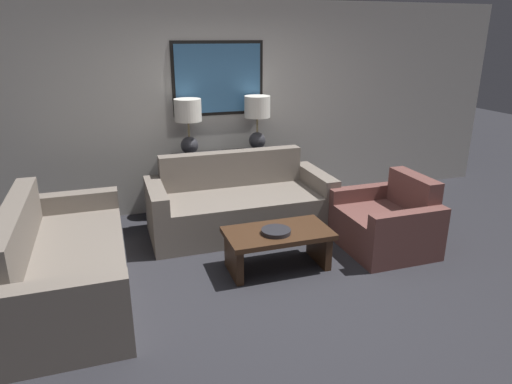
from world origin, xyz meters
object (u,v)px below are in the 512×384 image
coffee_table (278,241)px  couch_by_back_wall (239,206)px  couch_by_side (65,265)px  armchair_near_back_wall (386,223)px  table_lamp_left (188,120)px  console_table (225,182)px  table_lamp_right (257,116)px  decorative_bowl (276,231)px

coffee_table → couch_by_back_wall: bearing=94.7°
couch_by_side → armchair_near_back_wall: bearing=-0.5°
couch_by_side → table_lamp_left: bearing=48.3°
armchair_near_back_wall → coffee_table: bearing=-176.5°
console_table → table_lamp_left: size_ratio=1.86×
couch_by_back_wall → console_table: bearing=90.0°
couch_by_back_wall → coffee_table: bearing=-85.3°
table_lamp_left → couch_by_back_wall: 1.23m
couch_by_side → armchair_near_back_wall: size_ratio=2.15×
table_lamp_right → armchair_near_back_wall: (0.94, -1.64, -0.95)m
console_table → decorative_bowl: bearing=-88.4°
console_table → coffee_table: console_table is taller
table_lamp_right → coffee_table: 1.99m
table_lamp_left → couch_by_back_wall: bearing=-56.4°
coffee_table → armchair_near_back_wall: size_ratio=1.06×
console_table → decorative_bowl: console_table is taller
table_lamp_left → couch_by_side: (-1.44, -1.61, -0.93)m
couch_by_back_wall → armchair_near_back_wall: size_ratio=2.15×
couch_by_back_wall → decorative_bowl: size_ratio=7.38×
couch_by_back_wall → couch_by_side: same height
couch_by_back_wall → armchair_near_back_wall: (1.38, -0.97, -0.02)m
couch_by_back_wall → couch_by_side: 2.10m
coffee_table → table_lamp_right: bearing=78.2°
console_table → couch_by_side: (-1.88, -1.61, -0.09)m
couch_by_back_wall → couch_by_side: bearing=-153.4°
console_table → table_lamp_right: (0.45, 0.00, 0.84)m
table_lamp_right → decorative_bowl: size_ratio=2.47×
decorative_bowl → armchair_near_back_wall: 1.35m
coffee_table → decorative_bowl: 0.15m
armchair_near_back_wall → couch_by_back_wall: bearing=144.9°
table_lamp_left → couch_by_side: table_lamp_left is taller
couch_by_back_wall → coffee_table: (0.09, -1.05, -0.01)m
couch_by_side → armchair_near_back_wall: 3.27m
table_lamp_left → armchair_near_back_wall: 2.64m
table_lamp_left → decorative_bowl: table_lamp_left is taller
coffee_table → armchair_near_back_wall: (1.30, 0.08, -0.01)m
console_table → couch_by_back_wall: size_ratio=0.62×
table_lamp_right → armchair_near_back_wall: table_lamp_right is taller
armchair_near_back_wall → decorative_bowl: bearing=-174.6°
table_lamp_right → couch_by_back_wall: bearing=-123.6°
couch_by_back_wall → armchair_near_back_wall: couch_by_back_wall is taller
couch_by_back_wall → table_lamp_left: bearing=123.6°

